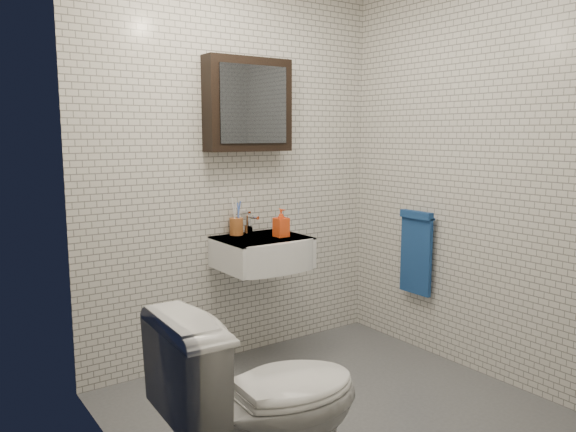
% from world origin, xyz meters
% --- Properties ---
extents(ground, '(2.20, 2.00, 0.01)m').
position_xyz_m(ground, '(0.00, 0.00, 0.01)').
color(ground, '#4F5157').
rests_on(ground, ground).
extents(room_shell, '(2.22, 2.02, 2.51)m').
position_xyz_m(room_shell, '(0.00, 0.00, 1.47)').
color(room_shell, silver).
rests_on(room_shell, ground).
extents(washbasin, '(0.55, 0.50, 0.20)m').
position_xyz_m(washbasin, '(0.05, 0.73, 0.76)').
color(washbasin, white).
rests_on(washbasin, room_shell).
extents(faucet, '(0.06, 0.20, 0.15)m').
position_xyz_m(faucet, '(0.05, 0.93, 0.92)').
color(faucet, silver).
rests_on(faucet, washbasin).
extents(mirror_cabinet, '(0.60, 0.15, 0.60)m').
position_xyz_m(mirror_cabinet, '(0.05, 0.93, 1.70)').
color(mirror_cabinet, black).
rests_on(mirror_cabinet, room_shell).
extents(towel_rail, '(0.09, 0.30, 0.58)m').
position_xyz_m(towel_rail, '(1.04, 0.35, 0.72)').
color(towel_rail, silver).
rests_on(towel_rail, room_shell).
extents(toothbrush_cup, '(0.09, 0.09, 0.25)m').
position_xyz_m(toothbrush_cup, '(-0.04, 0.94, 0.91)').
color(toothbrush_cup, '#9D5627').
rests_on(toothbrush_cup, washbasin).
extents(soap_bottle, '(0.09, 0.09, 0.18)m').
position_xyz_m(soap_bottle, '(0.16, 0.71, 0.94)').
color(soap_bottle, orange).
rests_on(soap_bottle, washbasin).
extents(toilet, '(0.87, 0.52, 0.86)m').
position_xyz_m(toilet, '(-0.72, -0.45, 0.43)').
color(toilet, white).
rests_on(toilet, ground).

